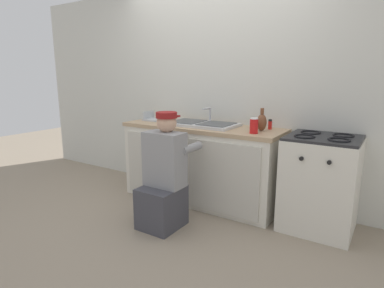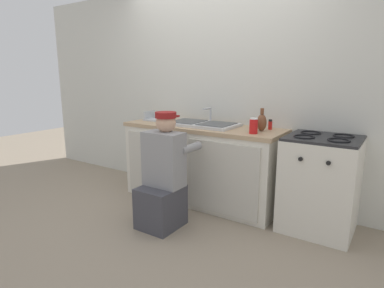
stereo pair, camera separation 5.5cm
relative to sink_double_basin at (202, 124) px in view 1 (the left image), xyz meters
The scene contains 12 objects.
ground_plane 0.95m from the sink_double_basin, 90.00° to the right, with size 12.00×12.00×0.00m, color gray.
back_wall 0.49m from the sink_double_basin, 90.00° to the left, with size 6.00×0.10×2.50m, color silver.
counter_cabinet 0.48m from the sink_double_basin, 90.00° to the right, with size 1.80×0.62×0.84m.
countertop 0.04m from the sink_double_basin, 90.00° to the right, with size 1.84×0.62×0.04m, color tan.
sink_double_basin is the anchor object (origin of this frame).
stove_range 1.38m from the sink_double_basin, ahead, with size 0.64×0.62×0.91m.
plumber_person 0.87m from the sink_double_basin, 87.71° to the right, with size 0.42×0.61×1.10m.
spice_bottle_pepper 0.63m from the sink_double_basin, ahead, with size 0.04×0.04×0.10m.
soda_cup_red 0.70m from the sink_double_basin, 12.67° to the right, with size 0.08×0.08×0.15m.
dish_rack_tray 0.67m from the sink_double_basin, behind, with size 0.28×0.22×0.11m.
vase_decorative 0.69m from the sink_double_basin, ahead, with size 0.10×0.10×0.23m.
spice_bottle_red 0.75m from the sink_double_basin, 12.66° to the left, with size 0.04×0.04×0.10m.
Camera 1 is at (1.83, -2.75, 1.45)m, focal length 30.00 mm.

